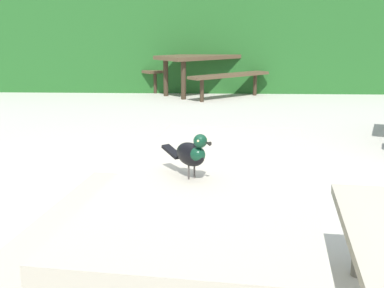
% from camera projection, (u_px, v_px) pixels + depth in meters
% --- Properties ---
extents(hedge_wall, '(28.00, 1.37, 2.12)m').
position_uv_depth(hedge_wall, '(207.00, 36.00, 10.12)').
color(hedge_wall, '#235B23').
rests_on(hedge_wall, ground).
extents(picnic_table_foreground, '(1.88, 1.90, 0.74)m').
position_uv_depth(picnic_table_foreground, '(215.00, 214.00, 2.10)').
color(picnic_table_foreground, '#B2A893').
rests_on(picnic_table_foreground, ground).
extents(bird_grackle, '(0.21, 0.23, 0.18)m').
position_uv_depth(bird_grackle, '(192.00, 153.00, 1.93)').
color(bird_grackle, black).
rests_on(bird_grackle, picnic_table_foreground).
extents(picnic_table_mid_left, '(2.39, 2.39, 0.74)m').
position_uv_depth(picnic_table_mid_left, '(204.00, 65.00, 9.48)').
color(picnic_table_mid_left, brown).
rests_on(picnic_table_mid_left, ground).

